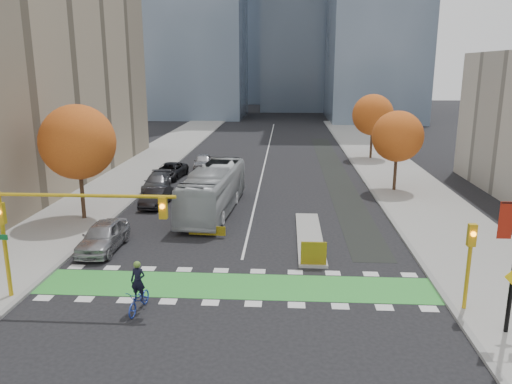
# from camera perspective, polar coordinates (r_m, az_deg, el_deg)

# --- Properties ---
(ground) EXTENTS (300.00, 300.00, 0.00)m
(ground) POSITION_cam_1_polar(r_m,az_deg,el_deg) (24.10, -2.68, -12.17)
(ground) COLOR black
(ground) RESTS_ON ground
(sidewalk_west) EXTENTS (7.00, 120.00, 0.15)m
(sidewalk_west) POSITION_cam_1_polar(r_m,az_deg,el_deg) (45.68, -17.01, 0.05)
(sidewalk_west) COLOR gray
(sidewalk_west) RESTS_ON ground
(sidewalk_east) EXTENTS (7.00, 120.00, 0.15)m
(sidewalk_east) POSITION_cam_1_polar(r_m,az_deg,el_deg) (44.23, 17.90, -0.46)
(sidewalk_east) COLOR gray
(sidewalk_east) RESTS_ON ground
(curb_west) EXTENTS (0.30, 120.00, 0.16)m
(curb_west) POSITION_cam_1_polar(r_m,az_deg,el_deg) (44.58, -12.79, -0.01)
(curb_west) COLOR gray
(curb_west) RESTS_ON ground
(curb_east) EXTENTS (0.30, 120.00, 0.16)m
(curb_east) POSITION_cam_1_polar(r_m,az_deg,el_deg) (43.48, 13.43, -0.40)
(curb_east) COLOR gray
(curb_east) RESTS_ON ground
(bike_crossing) EXTENTS (20.00, 3.00, 0.01)m
(bike_crossing) POSITION_cam_1_polar(r_m,az_deg,el_deg) (25.45, -2.32, -10.67)
(bike_crossing) COLOR green
(bike_crossing) RESTS_ON ground
(centre_line) EXTENTS (0.15, 70.00, 0.01)m
(centre_line) POSITION_cam_1_polar(r_m,az_deg,el_deg) (62.45, 1.22, 4.25)
(centre_line) COLOR silver
(centre_line) RESTS_ON ground
(bike_lane_paint) EXTENTS (2.50, 50.00, 0.01)m
(bike_lane_paint) POSITION_cam_1_polar(r_m,az_deg,el_deg) (52.82, 8.95, 2.27)
(bike_lane_paint) COLOR black
(bike_lane_paint) RESTS_ON ground
(median_island) EXTENTS (1.60, 10.00, 0.16)m
(median_island) POSITION_cam_1_polar(r_m,az_deg,el_deg) (32.31, 6.13, -5.11)
(median_island) COLOR gray
(median_island) RESTS_ON ground
(hazard_board) EXTENTS (1.40, 0.12, 1.30)m
(hazard_board) POSITION_cam_1_polar(r_m,az_deg,el_deg) (27.56, 6.60, -6.97)
(hazard_board) COLOR yellow
(hazard_board) RESTS_ON median_island
(tree_west) EXTENTS (5.20, 5.20, 8.22)m
(tree_west) POSITION_cam_1_polar(r_m,az_deg,el_deg) (36.80, -19.70, 5.39)
(tree_west) COLOR #332114
(tree_west) RESTS_ON ground
(tree_east_near) EXTENTS (4.40, 4.40, 7.08)m
(tree_east_near) POSITION_cam_1_polar(r_m,az_deg,el_deg) (44.91, 15.88, 6.13)
(tree_east_near) COLOR #332114
(tree_east_near) RESTS_ON ground
(tree_east_far) EXTENTS (4.80, 4.80, 7.65)m
(tree_east_far) POSITION_cam_1_polar(r_m,az_deg,el_deg) (60.58, 13.21, 8.58)
(tree_east_far) COLOR #332114
(tree_east_far) RESTS_ON ground
(traffic_signal_west) EXTENTS (8.53, 0.56, 5.20)m
(traffic_signal_west) POSITION_cam_1_polar(r_m,az_deg,el_deg) (24.31, -21.88, -2.77)
(traffic_signal_west) COLOR #BF9914
(traffic_signal_west) RESTS_ON ground
(traffic_signal_east) EXTENTS (0.35, 0.43, 4.10)m
(traffic_signal_east) POSITION_cam_1_polar(r_m,az_deg,el_deg) (23.84, 23.25, -6.52)
(traffic_signal_east) COLOR #BF9914
(traffic_signal_east) RESTS_ON ground
(cyclist) EXTENTS (1.00, 2.15, 2.39)m
(cyclist) POSITION_cam_1_polar(r_m,az_deg,el_deg) (23.31, -13.24, -11.34)
(cyclist) COLOR #21379A
(cyclist) RESTS_ON ground
(bus) EXTENTS (3.71, 12.39, 3.40)m
(bus) POSITION_cam_1_polar(r_m,az_deg,el_deg) (37.59, -4.90, 0.24)
(bus) COLOR #A5AAAD
(bus) RESTS_ON ground
(parked_car_a) EXTENTS (2.09, 5.08, 1.72)m
(parked_car_a) POSITION_cam_1_polar(r_m,az_deg,el_deg) (31.23, -17.06, -4.84)
(parked_car_a) COLOR #9A9A9F
(parked_car_a) RESTS_ON ground
(parked_car_b) EXTENTS (1.85, 4.55, 1.47)m
(parked_car_b) POSITION_cam_1_polar(r_m,az_deg,el_deg) (40.10, -11.33, -0.53)
(parked_car_b) COLOR black
(parked_car_b) RESTS_ON ground
(parked_car_c) EXTENTS (2.34, 5.15, 1.46)m
(parked_car_c) POSITION_cam_1_polar(r_m,az_deg,el_deg) (45.11, -11.26, 1.09)
(parked_car_c) COLOR #535358
(parked_car_c) RESTS_ON ground
(parked_car_d) EXTENTS (3.04, 5.58, 1.49)m
(parked_car_d) POSITION_cam_1_polar(r_m,az_deg,el_deg) (49.85, -9.83, 2.39)
(parked_car_d) COLOR black
(parked_car_d) RESTS_ON ground
(parked_car_e) EXTENTS (2.18, 4.73, 1.57)m
(parked_car_e) POSITION_cam_1_polar(r_m,az_deg,el_deg) (54.16, -6.06, 3.49)
(parked_car_e) COLOR #A5A5AA
(parked_car_e) RESTS_ON ground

